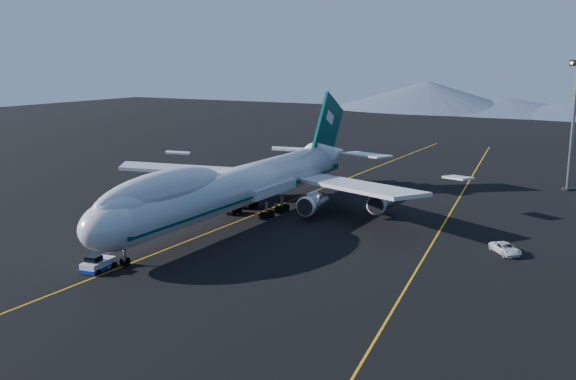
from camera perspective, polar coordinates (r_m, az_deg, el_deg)
The scene contains 7 objects.
ground at distance 104.28m, azimuth -4.25°, elevation -2.70°, with size 500.00×500.00×0.00m, color black.
taxiway_line_main at distance 104.28m, azimuth -4.25°, elevation -2.70°, with size 0.25×220.00×0.01m, color #E9A30D.
taxiway_line_side at distance 101.00m, azimuth 13.39°, elevation -3.46°, with size 0.25×200.00×0.01m, color #E9A30D.
boeing_747 at distance 103.03m, azimuth -4.29°, elevation 0.44°, with size 59.62×72.43×19.37m.
pushback_tug at distance 83.24m, azimuth -16.52°, elevation -6.43°, with size 3.12×4.84×1.99m.
service_van at distance 91.09m, azimuth 18.77°, elevation -4.95°, with size 2.44×5.29×1.47m, color silver.
floodlight_mast at distance 137.73m, azimuth 24.00°, elevation 5.27°, with size 3.15×2.36×25.47m.
Camera 1 is at (55.94, -84.17, 25.73)m, focal length 40.00 mm.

